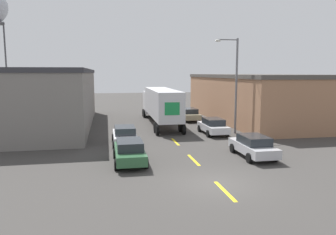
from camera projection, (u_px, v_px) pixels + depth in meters
ground_plane at (217, 184)px, 17.13m from camera, size 160.00×160.00×0.00m
road_centerline at (194, 160)px, 21.77m from camera, size 0.20×14.62×0.01m
warehouse_left at (40, 98)px, 35.23m from camera, size 10.93×23.90×6.16m
warehouse_right at (254, 97)px, 40.40m from camera, size 10.31×23.94×5.58m
semi_truck at (160, 103)px, 36.89m from camera, size 3.01×15.65×4.00m
parked_car_left_near at (130, 151)px, 20.90m from camera, size 2.03×4.59×1.51m
parked_car_left_far at (125, 135)px, 26.27m from camera, size 2.03×4.59×1.51m
parked_car_right_mid at (213, 126)px, 30.88m from camera, size 2.03×4.59×1.51m
parked_car_right_far at (189, 114)px, 39.67m from camera, size 2.03×4.59×1.51m
parked_car_right_near at (253, 146)px, 22.46m from camera, size 2.03×4.59×1.51m
street_lamp at (234, 80)px, 30.66m from camera, size 2.28×0.32×8.93m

